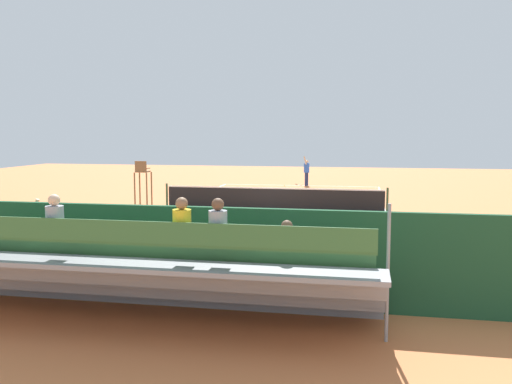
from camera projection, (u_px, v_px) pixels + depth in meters
The scene contains 12 objects.
ground_plane at pixel (273, 209), 25.33m from camera, with size 60.00×60.00×0.00m, color #D17542.
court_line_markings at pixel (273, 208), 25.36m from camera, with size 10.10×22.20×0.01m.
tennis_net at pixel (273, 198), 25.27m from camera, with size 10.30×0.10×1.07m.
backdrop_wall at pixel (164, 253), 11.56m from camera, with size 18.00×0.16×2.00m, color #1E4C2D.
bleacher_stand at pixel (142, 272), 10.20m from camera, with size 9.06×2.40×2.48m.
umpire_chair at pixel (143, 178), 26.11m from camera, with size 0.67×0.67×2.14m.
courtside_bench at pixel (317, 272), 11.72m from camera, with size 1.80×0.40×0.93m.
equipment_bag at pixel (235, 287), 11.98m from camera, with size 0.90×0.36×0.36m, color #334C8C.
tennis_player at pixel (307, 170), 35.97m from camera, with size 0.46×0.56×1.93m.
tennis_racket at pixel (299, 185), 36.53m from camera, with size 0.55×0.47×0.03m.
tennis_ball_near at pixel (284, 186), 35.54m from camera, with size 0.07×0.07×0.07m, color #CCDB33.
line_judge at pixel (30, 237), 13.19m from camera, with size 0.43×0.55×1.93m.
Camera 1 is at (-4.08, 24.77, 3.54)m, focal length 38.85 mm.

